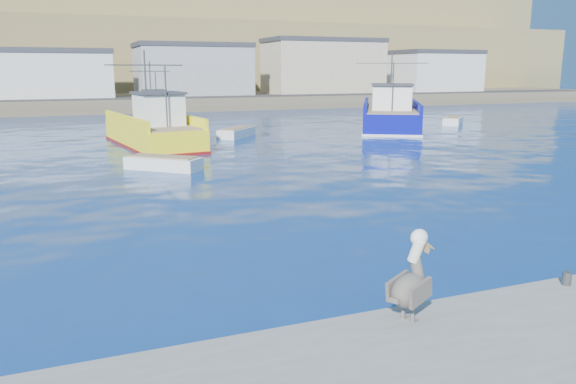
# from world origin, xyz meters

# --- Properties ---
(ground) EXTENTS (260.00, 260.00, 0.00)m
(ground) POSITION_xyz_m (0.00, 0.00, 0.00)
(ground) COLOR #072654
(ground) RESTS_ON ground
(dock_bollards) EXTENTS (36.20, 0.20, 0.30)m
(dock_bollards) POSITION_xyz_m (0.60, -3.40, 0.65)
(dock_bollards) COLOR #4C4C4C
(dock_bollards) RESTS_ON dock
(far_shore) EXTENTS (200.00, 81.00, 24.00)m
(far_shore) POSITION_xyz_m (0.00, 109.20, 8.98)
(far_shore) COLOR brown
(far_shore) RESTS_ON ground
(trawler_yellow_b) EXTENTS (5.63, 11.95, 6.54)m
(trawler_yellow_b) POSITION_xyz_m (-1.45, 27.16, 1.05)
(trawler_yellow_b) COLOR yellow
(trawler_yellow_b) RESTS_ON ground
(trawler_blue) EXTENTS (10.82, 13.97, 6.79)m
(trawler_blue) POSITION_xyz_m (19.83, 31.13, 1.16)
(trawler_blue) COLOR #05097F
(trawler_blue) RESTS_ON ground
(boat_orange) EXTENTS (3.99, 7.65, 5.99)m
(boat_orange) POSITION_xyz_m (1.19, 45.00, 1.00)
(boat_orange) COLOR orange
(boat_orange) RESTS_ON ground
(skiff_mid) EXTENTS (3.95, 3.73, 0.88)m
(skiff_mid) POSITION_xyz_m (-2.42, 17.56, 0.28)
(skiff_mid) COLOR silver
(skiff_mid) RESTS_ON ground
(skiff_far) EXTENTS (3.94, 3.99, 0.90)m
(skiff_far) POSITION_xyz_m (27.69, 32.44, 0.29)
(skiff_far) COLOR silver
(skiff_far) RESTS_ON ground
(skiff_extra) EXTENTS (3.84, 4.11, 0.91)m
(skiff_extra) POSITION_xyz_m (5.34, 30.15, 0.29)
(skiff_extra) COLOR silver
(skiff_extra) RESTS_ON ground
(pelican) EXTENTS (1.38, 0.91, 1.75)m
(pelican) POSITION_xyz_m (-1.22, -3.59, 1.25)
(pelican) COLOR #595451
(pelican) RESTS_ON dock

